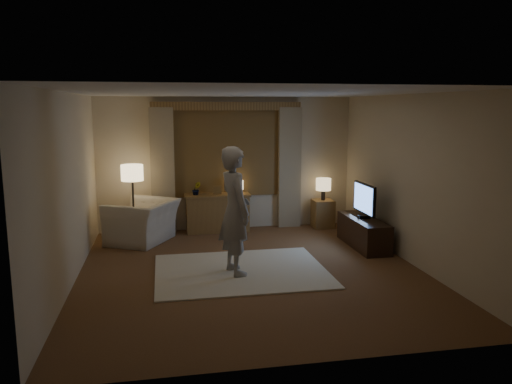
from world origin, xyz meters
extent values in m
cube|color=brown|center=(0.00, 0.00, -0.01)|extent=(5.00, 5.50, 0.02)
cube|color=silver|center=(0.00, 0.00, 2.61)|extent=(5.00, 5.50, 0.02)
cube|color=beige|center=(0.00, 2.76, 1.30)|extent=(5.00, 0.02, 2.60)
cube|color=beige|center=(0.00, -2.76, 1.30)|extent=(5.00, 0.02, 2.60)
cube|color=beige|center=(-2.51, 0.00, 1.30)|extent=(0.02, 5.50, 2.60)
cube|color=beige|center=(2.51, 0.00, 1.30)|extent=(0.02, 5.50, 2.60)
cube|color=black|center=(0.00, 2.73, 1.55)|extent=(2.00, 0.01, 1.70)
cube|color=brown|center=(0.00, 2.72, 1.55)|extent=(2.08, 0.04, 1.78)
cube|color=tan|center=(-1.25, 2.65, 1.20)|extent=(0.45, 0.12, 2.40)
cube|color=tan|center=(1.25, 2.65, 1.20)|extent=(0.45, 0.12, 2.40)
cube|color=brown|center=(0.00, 2.67, 2.42)|extent=(2.90, 0.14, 0.16)
cube|color=beige|center=(-0.15, 0.03, 0.01)|extent=(2.50, 2.00, 0.02)
cube|color=brown|center=(-0.22, 2.50, 0.35)|extent=(1.20, 0.40, 0.70)
cube|color=brown|center=(-0.22, 2.50, 0.80)|extent=(0.16, 0.02, 0.20)
imported|color=#999999|center=(-0.62, 2.50, 0.85)|extent=(0.17, 0.13, 0.30)
cylinder|color=black|center=(0.18, 2.50, 0.76)|extent=(0.08, 0.08, 0.12)
cylinder|color=#E7C68A|center=(0.18, 2.50, 0.91)|extent=(0.22, 0.22, 0.18)
cylinder|color=black|center=(-1.80, 2.27, 0.01)|extent=(0.29, 0.29, 0.03)
cylinder|color=black|center=(-1.80, 2.27, 0.54)|extent=(0.04, 0.04, 1.09)
cylinder|color=#E7C68A|center=(-1.80, 2.27, 1.23)|extent=(0.40, 0.40, 0.29)
imported|color=beige|center=(-1.63, 1.98, 0.37)|extent=(1.43, 1.49, 0.75)
cube|color=brown|center=(1.90, 2.45, 0.28)|extent=(0.40, 0.40, 0.56)
cylinder|color=black|center=(1.90, 2.45, 0.66)|extent=(0.08, 0.08, 0.20)
cylinder|color=#E7C68A|center=(1.90, 2.45, 0.88)|extent=(0.30, 0.30, 0.24)
cube|color=black|center=(2.15, 0.96, 0.25)|extent=(0.45, 1.40, 0.50)
cube|color=black|center=(2.15, 0.96, 0.53)|extent=(0.21, 0.09, 0.06)
cube|color=black|center=(2.15, 0.96, 0.85)|extent=(0.05, 0.84, 0.51)
cube|color=#5585E7|center=(2.12, 0.96, 0.85)|extent=(0.00, 0.78, 0.46)
imported|color=gray|center=(-0.25, -0.06, 0.94)|extent=(0.59, 0.76, 1.84)
camera|label=1|loc=(-1.25, -6.97, 2.40)|focal=35.00mm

